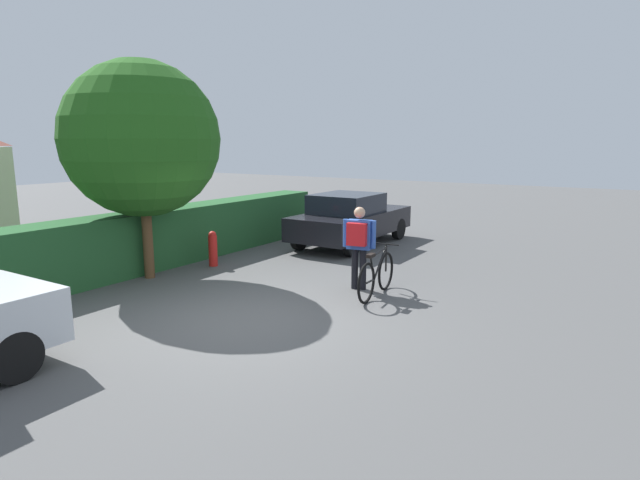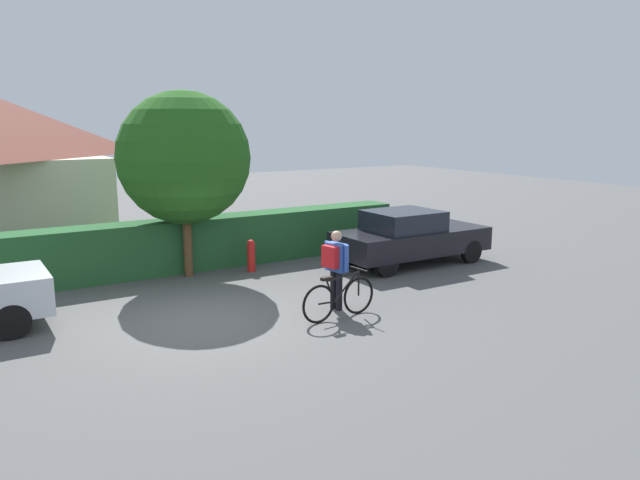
# 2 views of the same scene
# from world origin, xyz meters

# --- Properties ---
(ground_plane) EXTENTS (60.00, 60.00, 0.00)m
(ground_plane) POSITION_xyz_m (0.00, 0.00, 0.00)
(ground_plane) COLOR #4F4F4F
(hedge_row) EXTENTS (14.56, 0.90, 1.30)m
(hedge_row) POSITION_xyz_m (0.00, 4.12, 0.65)
(hedge_row) COLOR #225429
(hedge_row) RESTS_ON ground
(parked_car_far) EXTENTS (4.16, 1.77, 1.43)m
(parked_car_far) POSITION_xyz_m (6.35, 1.64, 0.73)
(parked_car_far) COLOR black
(parked_car_far) RESTS_ON ground
(bicycle) EXTENTS (1.71, 0.50, 0.92)m
(bicycle) POSITION_xyz_m (2.27, -1.17, 0.40)
(bicycle) COLOR black
(bicycle) RESTS_ON ground
(person_rider) EXTENTS (0.41, 0.64, 1.60)m
(person_rider) POSITION_xyz_m (2.51, -0.66, 0.97)
(person_rider) COLOR black
(person_rider) RESTS_ON ground
(tree_kerbside) EXTENTS (3.13, 3.13, 4.43)m
(tree_kerbside) POSITION_xyz_m (0.95, 3.46, 2.86)
(tree_kerbside) COLOR brown
(tree_kerbside) RESTS_ON ground
(fire_hydrant) EXTENTS (0.20, 0.20, 0.81)m
(fire_hydrant) POSITION_xyz_m (2.45, 3.08, 0.41)
(fire_hydrant) COLOR red
(fire_hydrant) RESTS_ON ground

